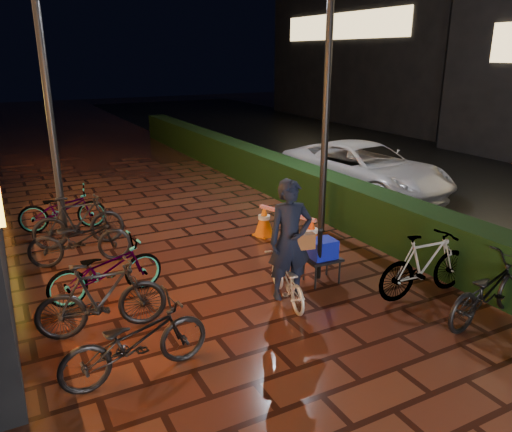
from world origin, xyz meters
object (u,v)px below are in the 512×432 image
van (364,169)px  cart_assembly (322,251)px  cyclist (289,259)px  traffic_barrier (287,227)px

van → cart_assembly: 5.81m
van → cyclist: (-5.05, -4.38, 0.03)m
traffic_barrier → cart_assembly: bearing=-103.7°
traffic_barrier → cart_assembly: size_ratio=1.49×
cyclist → traffic_barrier: cyclist is taller
cyclist → traffic_barrier: 2.60m
cyclist → cart_assembly: 0.95m
traffic_barrier → van: bearing=30.2°
van → traffic_barrier: bearing=-158.4°
cyclist → cart_assembly: (0.86, 0.35, -0.17)m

